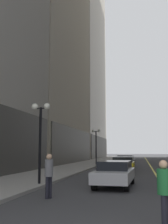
{
  "coord_description": "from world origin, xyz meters",
  "views": [
    {
      "loc": [
        -1.13,
        -5.21,
        1.89
      ],
      "look_at": [
        -8.84,
        32.82,
        7.26
      ],
      "focal_mm": 44.32,
      "sensor_mm": 36.0,
      "label": 1
    }
  ],
  "objects_px": {
    "car_black": "(126,161)",
    "street_lamp_left_near": "(40,125)",
    "pedestrian_in_grey_suit": "(49,172)",
    "car_silver": "(115,173)",
    "car_yellow": "(123,164)",
    "street_lamp_left_far": "(96,139)",
    "pedestrian_in_green_parka": "(164,188)"
  },
  "relations": [
    {
      "from": "car_black",
      "to": "street_lamp_left_near",
      "type": "xyz_separation_m",
      "value": [
        -3.59,
        -18.08,
        2.54
      ]
    },
    {
      "from": "car_black",
      "to": "pedestrian_in_grey_suit",
      "type": "relative_size",
      "value": 2.51
    },
    {
      "from": "car_silver",
      "to": "street_lamp_left_near",
      "type": "relative_size",
      "value": 1.03
    },
    {
      "from": "car_black",
      "to": "car_yellow",
      "type": "bearing_deg",
      "value": -88.65
    },
    {
      "from": "pedestrian_in_grey_suit",
      "to": "street_lamp_left_far",
      "type": "bearing_deg",
      "value": 94.19
    },
    {
      "from": "pedestrian_in_green_parka",
      "to": "street_lamp_left_far",
      "type": "distance_m",
      "value": 26.82
    },
    {
      "from": "pedestrian_in_grey_suit",
      "to": "pedestrian_in_green_parka",
      "type": "distance_m",
      "value": 5.39
    },
    {
      "from": "street_lamp_left_far",
      "to": "car_yellow",
      "type": "bearing_deg",
      "value": -66.91
    },
    {
      "from": "car_yellow",
      "to": "street_lamp_left_far",
      "type": "distance_m",
      "value": 9.94
    },
    {
      "from": "car_yellow",
      "to": "car_black",
      "type": "distance_m",
      "value": 7.64
    },
    {
      "from": "street_lamp_left_near",
      "to": "street_lamp_left_far",
      "type": "bearing_deg",
      "value": 90.0
    },
    {
      "from": "car_black",
      "to": "pedestrian_in_green_parka",
      "type": "distance_m",
      "value": 24.97
    },
    {
      "from": "car_yellow",
      "to": "pedestrian_in_grey_suit",
      "type": "xyz_separation_m",
      "value": [
        -2.11,
        -13.82,
        0.3
      ]
    },
    {
      "from": "car_silver",
      "to": "pedestrian_in_green_parka",
      "type": "bearing_deg",
      "value": -75.82
    },
    {
      "from": "car_black",
      "to": "car_silver",
      "type": "bearing_deg",
      "value": -88.9
    },
    {
      "from": "car_yellow",
      "to": "pedestrian_in_grey_suit",
      "type": "relative_size",
      "value": 2.33
    },
    {
      "from": "car_yellow",
      "to": "pedestrian_in_green_parka",
      "type": "distance_m",
      "value": 17.36
    },
    {
      "from": "car_yellow",
      "to": "street_lamp_left_far",
      "type": "relative_size",
      "value": 0.92
    },
    {
      "from": "car_yellow",
      "to": "street_lamp_left_far",
      "type": "bearing_deg",
      "value": 113.09
    },
    {
      "from": "car_yellow",
      "to": "car_black",
      "type": "bearing_deg",
      "value": 91.35
    },
    {
      "from": "car_black",
      "to": "pedestrian_in_grey_suit",
      "type": "distance_m",
      "value": 21.54
    },
    {
      "from": "pedestrian_in_green_parka",
      "to": "street_lamp_left_far",
      "type": "xyz_separation_m",
      "value": [
        -5.82,
        26.08,
        2.3
      ]
    },
    {
      "from": "car_silver",
      "to": "car_black",
      "type": "bearing_deg",
      "value": 91.1
    },
    {
      "from": "car_silver",
      "to": "car_yellow",
      "type": "height_order",
      "value": "same"
    },
    {
      "from": "pedestrian_in_green_parka",
      "to": "street_lamp_left_near",
      "type": "bearing_deg",
      "value": 130.58
    },
    {
      "from": "car_silver",
      "to": "car_black",
      "type": "height_order",
      "value": "same"
    },
    {
      "from": "car_silver",
      "to": "street_lamp_left_near",
      "type": "xyz_separation_m",
      "value": [
        -3.92,
        -0.72,
        2.54
      ]
    },
    {
      "from": "car_silver",
      "to": "street_lamp_left_far",
      "type": "distance_m",
      "value": 19.15
    },
    {
      "from": "pedestrian_in_green_parka",
      "to": "street_lamp_left_far",
      "type": "height_order",
      "value": "street_lamp_left_far"
    },
    {
      "from": "car_yellow",
      "to": "pedestrian_in_green_parka",
      "type": "bearing_deg",
      "value": -83.22
    },
    {
      "from": "pedestrian_in_green_parka",
      "to": "street_lamp_left_far",
      "type": "relative_size",
      "value": 0.37
    },
    {
      "from": "car_black",
      "to": "street_lamp_left_far",
      "type": "height_order",
      "value": "street_lamp_left_far"
    }
  ]
}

